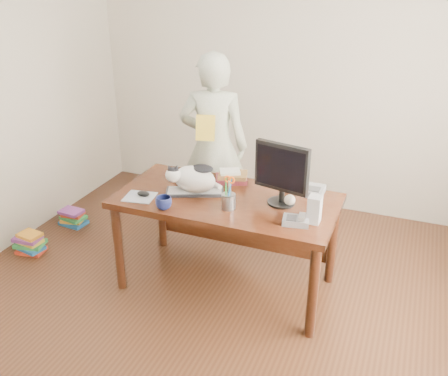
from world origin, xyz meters
TOP-DOWN VIEW (x-y plane):
  - room at (0.00, 0.00)m, footprint 4.50×4.50m
  - desk at (0.00, 0.68)m, footprint 1.60×0.80m
  - keyboard at (-0.25, 0.59)m, footprint 0.45×0.31m
  - cat at (-0.26, 0.58)m, footprint 0.40×0.31m
  - monitor at (0.39, 0.64)m, footprint 0.40×0.23m
  - pen_cup at (0.07, 0.45)m, footprint 0.11×0.11m
  - mousepad at (-0.59, 0.38)m, footprint 0.24×0.22m
  - mouse at (-0.57, 0.40)m, footprint 0.11×0.08m
  - coffee_mug at (-0.34, 0.28)m, footprint 0.16×0.16m
  - phone at (0.57, 0.41)m, footprint 0.19×0.16m
  - speaker at (0.67, 0.47)m, footprint 0.08×0.09m
  - baseball at (0.45, 0.66)m, footprint 0.08×0.08m
  - book_stack at (-0.07, 0.89)m, footprint 0.29×0.26m
  - calculator at (0.58, 0.90)m, footprint 0.14×0.18m
  - person at (-0.42, 1.37)m, footprint 0.68×0.53m
  - held_book at (-0.42, 1.20)m, footprint 0.17×0.13m
  - book_pile_a at (-1.75, 0.40)m, footprint 0.27×0.22m
  - book_pile_b at (-1.72, 0.95)m, footprint 0.26×0.20m

SIDE VIEW (x-z plane):
  - book_pile_b at x=-1.72m, z-range 0.00..0.15m
  - book_pile_a at x=-1.75m, z-range 0.00..0.18m
  - desk at x=0.00m, z-range 0.23..0.98m
  - mousepad at x=-0.59m, z-range 0.75..0.75m
  - keyboard at x=-0.25m, z-range 0.75..0.77m
  - mouse at x=-0.57m, z-range 0.75..0.79m
  - phone at x=0.57m, z-range 0.74..0.81m
  - calculator at x=0.58m, z-range 0.75..0.80m
  - baseball at x=0.45m, z-range 0.75..0.83m
  - book_stack at x=-0.07m, z-range 0.74..0.83m
  - coffee_mug at x=-0.34m, z-range 0.75..0.84m
  - pen_cup at x=0.07m, z-range 0.69..0.94m
  - person at x=-0.42m, z-range 0.00..1.66m
  - speaker at x=0.67m, z-range 0.75..0.94m
  - cat at x=-0.26m, z-range 0.75..0.99m
  - monitor at x=0.39m, z-range 0.78..1.23m
  - held_book at x=-0.42m, z-range 0.94..1.16m
  - room at x=0.00m, z-range -0.90..3.60m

